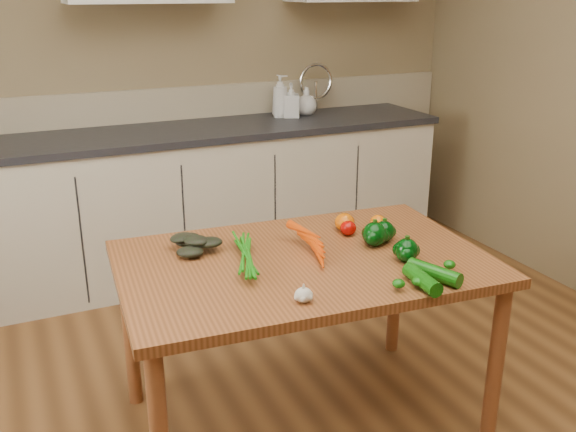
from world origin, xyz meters
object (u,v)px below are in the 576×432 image
(tomato_b, at_px, (345,222))
(tomato_c, at_px, (378,222))
(pepper_c, at_px, (407,250))
(tomato_a, at_px, (348,228))
(zucchini_b, at_px, (422,280))
(carrot_bunch, at_px, (291,248))
(pepper_b, at_px, (384,231))
(leafy_greens, at_px, (198,239))
(zucchini_a, at_px, (434,273))
(soap_bottle_b, at_px, (291,100))
(soap_bottle_c, at_px, (306,101))
(table, at_px, (303,278))
(soap_bottle_a, at_px, (280,96))
(pepper_a, at_px, (374,234))
(garlic_bulb, at_px, (304,295))

(tomato_b, distance_m, tomato_c, 0.14)
(pepper_c, height_order, tomato_a, pepper_c)
(zucchini_b, bearing_deg, tomato_a, 88.61)
(carrot_bunch, height_order, pepper_b, pepper_b)
(leafy_greens, height_order, tomato_a, leafy_greens)
(tomato_a, bearing_deg, pepper_c, -78.88)
(zucchini_a, bearing_deg, leafy_greens, 138.27)
(tomato_a, xyz_separation_m, zucchini_a, (0.06, -0.50, -0.00))
(soap_bottle_b, bearing_deg, leafy_greens, 74.93)
(soap_bottle_c, xyz_separation_m, zucchini_b, (-0.61, -2.15, -0.23))
(table, xyz_separation_m, soap_bottle_a, (0.68, 1.76, 0.39))
(pepper_c, bearing_deg, table, 151.76)
(carrot_bunch, height_order, tomato_a, carrot_bunch)
(soap_bottle_a, relative_size, pepper_a, 2.84)
(carrot_bunch, height_order, tomato_c, carrot_bunch)
(soap_bottle_c, relative_size, garlic_bulb, 3.04)
(pepper_b, xyz_separation_m, tomato_c, (0.05, 0.13, -0.01))
(soap_bottle_a, height_order, pepper_c, soap_bottle_a)
(soap_bottle_c, height_order, tomato_c, soap_bottle_c)
(soap_bottle_a, bearing_deg, tomato_c, -139.93)
(table, bearing_deg, pepper_a, 4.77)
(tomato_a, bearing_deg, leafy_greens, 171.05)
(zucchini_a, bearing_deg, pepper_b, 84.27)
(soap_bottle_c, distance_m, carrot_bunch, 1.97)
(soap_bottle_a, height_order, soap_bottle_c, soap_bottle_a)
(pepper_a, relative_size, pepper_b, 1.13)
(leafy_greens, xyz_separation_m, zucchini_b, (0.59, -0.62, -0.02))
(table, relative_size, pepper_c, 16.32)
(table, bearing_deg, tomato_a, 32.08)
(tomato_c, bearing_deg, tomato_a, -176.69)
(pepper_b, distance_m, zucchini_a, 0.38)
(carrot_bunch, distance_m, leafy_greens, 0.36)
(carrot_bunch, height_order, garlic_bulb, carrot_bunch)
(tomato_b, height_order, zucchini_a, tomato_b)
(pepper_b, relative_size, pepper_c, 0.95)
(soap_bottle_c, xyz_separation_m, pepper_a, (-0.56, -1.77, -0.21))
(soap_bottle_c, relative_size, tomato_c, 2.61)
(pepper_a, relative_size, pepper_c, 1.08)
(tomato_a, bearing_deg, soap_bottle_b, 73.34)
(table, height_order, pepper_b, pepper_b)
(soap_bottle_a, height_order, tomato_b, soap_bottle_a)
(pepper_b, xyz_separation_m, zucchini_b, (-0.11, -0.41, -0.01))
(tomato_a, xyz_separation_m, tomato_c, (0.15, 0.01, 0.00))
(pepper_c, height_order, tomato_c, pepper_c)
(tomato_c, xyz_separation_m, zucchini_a, (-0.09, -0.50, -0.00))
(table, relative_size, soap_bottle_b, 6.61)
(pepper_a, bearing_deg, soap_bottle_a, 77.96)
(tomato_a, bearing_deg, zucchini_a, -83.27)
(soap_bottle_c, distance_m, pepper_b, 1.83)
(soap_bottle_b, distance_m, leafy_greens, 1.86)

